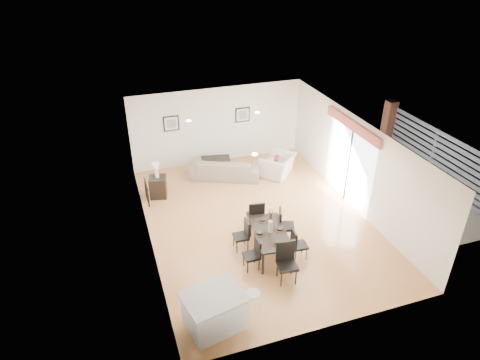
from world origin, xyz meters
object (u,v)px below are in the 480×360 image
object	(u,v)px
dining_chair_wfar	(243,233)
dining_chair_head	(286,259)
dining_table	(270,234)
coffee_table	(216,164)
armchair	(278,165)
bar_stool	(253,296)
dining_chair_enear	(297,243)
kitchen_island	(214,311)
dining_chair_wnear	(254,252)
side_table	(158,187)
dining_chair_foot	(256,215)
dining_chair_efar	(284,223)
sofa	(225,168)

from	to	relation	value
dining_chair_wfar	dining_chair_head	world-z (taller)	dining_chair_head
dining_table	coffee_table	xyz separation A→B (m)	(-0.07, 4.80, -0.40)
armchair	dining_table	xyz separation A→B (m)	(-1.80, -3.74, 0.24)
dining_table	bar_stool	xyz separation A→B (m)	(-1.12, -1.84, -0.03)
dining_chair_enear	kitchen_island	bearing A→B (deg)	125.21
dining_chair_enear	dining_chair_head	xyz separation A→B (m)	(-0.55, -0.58, 0.09)
armchair	dining_chair_wfar	distance (m)	4.10
dining_chair_wnear	dining_chair_enear	size ratio (longest dim) A/B	0.99
side_table	dining_chair_head	bearing A→B (deg)	-64.08
armchair	dining_chair_foot	world-z (taller)	dining_chair_foot
dining_chair_enear	coffee_table	size ratio (longest dim) A/B	0.84
coffee_table	side_table	distance (m)	2.46
dining_table	dining_chair_head	size ratio (longest dim) A/B	1.69
dining_chair_efar	kitchen_island	size ratio (longest dim) A/B	0.66
side_table	kitchen_island	distance (m)	5.49
dining_chair_head	kitchen_island	world-z (taller)	dining_chair_head
armchair	side_table	distance (m)	4.03
dining_chair_enear	bar_stool	distance (m)	2.22
dining_chair_efar	dining_chair_head	distance (m)	1.50
dining_chair_wnear	dining_chair_foot	world-z (taller)	dining_chair_foot
dining_table	dining_chair_foot	xyz separation A→B (m)	(-0.01, 0.98, -0.06)
dining_chair_head	armchair	bearing A→B (deg)	76.47
armchair	dining_chair_head	size ratio (longest dim) A/B	1.11
sofa	dining_chair_foot	size ratio (longest dim) A/B	2.39
dining_chair_wnear	dining_chair_foot	xyz separation A→B (m)	(0.55, 1.37, 0.07)
dining_table	side_table	bearing A→B (deg)	129.70
dining_table	dining_chair_foot	size ratio (longest dim) A/B	1.77
dining_chair_foot	kitchen_island	size ratio (longest dim) A/B	0.69
kitchen_island	coffee_table	bearing A→B (deg)	62.21
dining_table	dining_chair_enear	distance (m)	0.70
dining_table	coffee_table	world-z (taller)	dining_table
dining_chair_efar	bar_stool	bearing A→B (deg)	163.23
dining_chair_efar	armchair	bearing A→B (deg)	-0.68
dining_chair_wfar	side_table	xyz separation A→B (m)	(-1.67, 3.25, -0.13)
side_table	kitchen_island	world-z (taller)	kitchen_island
dining_chair_wnear	dining_chair_enear	distance (m)	1.13
side_table	bar_stool	distance (m)	5.60
kitchen_island	dining_table	bearing A→B (deg)	31.35
kitchen_island	dining_chair_efar	bearing A→B (deg)	30.05
dining_chair_wnear	kitchen_island	distance (m)	2.00
coffee_table	dining_chair_head	bearing A→B (deg)	-78.69
bar_stool	coffee_table	bearing A→B (deg)	81.01
coffee_table	bar_stool	world-z (taller)	bar_stool
dining_chair_foot	dining_chair_wfar	bearing A→B (deg)	54.83
armchair	dining_chair_enear	xyz separation A→B (m)	(-1.24, -4.13, 0.10)
coffee_table	sofa	bearing A→B (deg)	-66.27
sofa	dining_chair_enear	world-z (taller)	dining_chair_enear
armchair	kitchen_island	bearing A→B (deg)	11.28
sofa	bar_stool	size ratio (longest dim) A/B	3.45
armchair	dining_chair_efar	xyz separation A→B (m)	(-1.24, -3.32, 0.15)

